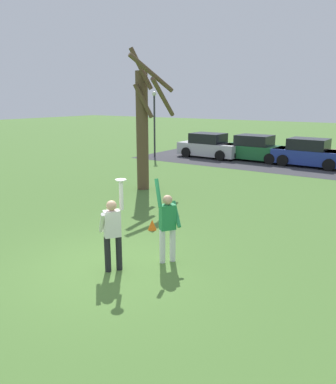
{
  "coord_description": "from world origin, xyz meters",
  "views": [
    {
      "loc": [
        5.58,
        -5.82,
        3.8
      ],
      "look_at": [
        0.57,
        1.66,
        1.55
      ],
      "focal_mm": 35.01,
      "sensor_mm": 36.0,
      "label": 1
    }
  ],
  "objects": [
    {
      "name": "lamppost_by_lot",
      "position": [
        -9.06,
        14.4,
        2.59
      ],
      "size": [
        0.28,
        0.28,
        4.26
      ],
      "color": "#2D2D33",
      "rests_on": "ground_plane"
    },
    {
      "name": "frisbee_disc",
      "position": [
        0.32,
        0.19,
        2.09
      ],
      "size": [
        0.24,
        0.24,
        0.02
      ],
      "primitive_type": "cylinder",
      "color": "white",
      "rests_on": "person_catcher"
    },
    {
      "name": "parked_car_blue",
      "position": [
        0.43,
        16.53,
        0.73
      ],
      "size": [
        4.17,
        2.17,
        1.59
      ],
      "rotation": [
        0.0,
        0.0,
        -0.04
      ],
      "color": "#233893",
      "rests_on": "ground_plane"
    },
    {
      "name": "person_defender",
      "position": [
        0.94,
        1.08,
        0.98
      ],
      "size": [
        0.63,
        0.66,
        2.04
      ],
      "rotation": [
        0.0,
        0.0,
        4.1
      ],
      "color": "silver",
      "rests_on": "ground_plane"
    },
    {
      "name": "bare_tree_tall",
      "position": [
        -4.03,
        6.69,
        2.75
      ],
      "size": [
        1.58,
        2.5,
        5.76
      ],
      "color": "brown",
      "rests_on": "ground_plane"
    },
    {
      "name": "field_cone_orange",
      "position": [
        -0.69,
        2.68,
        0.16
      ],
      "size": [
        0.26,
        0.26,
        0.32
      ],
      "primitive_type": "cone",
      "color": "orange",
      "rests_on": "ground_plane"
    },
    {
      "name": "person_catcher",
      "position": [
        0.19,
        0.0,
        0.98
      ],
      "size": [
        0.53,
        0.58,
        2.08
      ],
      "rotation": [
        0.0,
        0.0,
        0.96
      ],
      "color": "black",
      "rests_on": "ground_plane"
    },
    {
      "name": "parking_strip",
      "position": [
        0.37,
        16.4,
        0.0
      ],
      "size": [
        21.05,
        6.4,
        0.01
      ],
      "primitive_type": "cube",
      "color": "#38383D",
      "rests_on": "ground_plane"
    },
    {
      "name": "parked_car_silver",
      "position": [
        -5.97,
        16.35,
        0.73
      ],
      "size": [
        4.17,
        2.17,
        1.59
      ],
      "rotation": [
        0.0,
        0.0,
        -0.04
      ],
      "color": "#BCBCC1",
      "rests_on": "ground_plane"
    },
    {
      "name": "parked_car_green",
      "position": [
        -2.92,
        16.77,
        0.73
      ],
      "size": [
        4.17,
        2.17,
        1.59
      ],
      "rotation": [
        0.0,
        0.0,
        -0.04
      ],
      "color": "#1E6633",
      "rests_on": "ground_plane"
    },
    {
      "name": "ground_plane",
      "position": [
        0.0,
        0.0,
        0.0
      ],
      "size": [
        120.0,
        120.0,
        0.0
      ],
      "primitive_type": "plane",
      "color": "#4C7533"
    }
  ]
}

